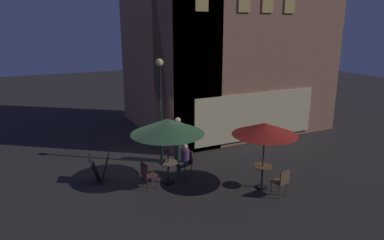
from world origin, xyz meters
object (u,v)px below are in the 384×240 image
Objects in this scene: cafe_chair_2 at (147,173)px; patron_standing_1 at (178,140)px; cafe_table_1 at (168,169)px; patron_seated_0 at (184,158)px; street_lamp_near_corner at (160,95)px; menu_sandwich_board at (100,168)px; patio_umbrella_1 at (168,126)px; cafe_chair_1 at (187,161)px; cafe_chair_0 at (282,180)px; patio_umbrella_0 at (265,129)px; cafe_table_0 at (262,173)px.

cafe_chair_2 is 0.51× the size of patron_standing_1.
patron_seated_0 is (0.68, 0.23, 0.18)m from cafe_table_1.
street_lamp_near_corner reaches higher than menu_sandwich_board.
patio_umbrella_1 is 1.69m from cafe_chair_1.
patron_seated_0 is (-2.08, 2.71, 0.14)m from cafe_chair_0.
cafe_table_0 is at bearing 135.00° from patio_umbrella_0.
cafe_chair_2 is at bearing 45.63° from cafe_chair_0.
cafe_table_1 is at bearing 146.92° from patio_umbrella_0.
patio_umbrella_1 reaches higher than menu_sandwich_board.
street_lamp_near_corner is at bearing 47.76° from cafe_chair_2.
cafe_chair_0 is at bearing -41.85° from cafe_table_1.
street_lamp_near_corner is 5.27× the size of cafe_table_0.
patio_umbrella_0 reaches higher than cafe_table_0.
cafe_chair_2 is 0.76× the size of patron_seated_0.
cafe_chair_1 is (-1.79, 1.98, -1.46)m from patio_umbrella_0.
patio_umbrella_0 is (2.61, -1.70, 1.50)m from cafe_table_1.
cafe_chair_0 is 0.98× the size of cafe_chair_1.
cafe_chair_2 is 2.54m from patron_standing_1.
menu_sandwich_board is 0.78× the size of patron_seated_0.
patron_standing_1 reaches higher than cafe_table_0.
cafe_chair_1 is at bearing 132.15° from patio_umbrella_0.
patron_seated_0 is 0.67× the size of patron_standing_1.
cafe_table_1 is at bearing 0.00° from cafe_chair_1.
patron_standing_1 is (1.06, 1.57, 0.40)m from cafe_table_1.
cafe_table_0 is 0.86× the size of cafe_chair_0.
patron_standing_1 reaches higher than menu_sandwich_board.
patio_umbrella_1 is at bearing 0.00° from patron_seated_0.
street_lamp_near_corner is 1.98m from patio_umbrella_1.
menu_sandwich_board is 2.78m from patio_umbrella_1.
street_lamp_near_corner is 4.41× the size of cafe_chair_1.
cafe_chair_0 is 0.74× the size of patron_seated_0.
cafe_chair_1 is 0.51× the size of patron_standing_1.
cafe_table_0 is at bearing -33.08° from cafe_table_1.
patio_umbrella_0 is at bearing -112.53° from patron_standing_1.
menu_sandwich_board is 2.34m from cafe_table_1.
patron_standing_1 is at bearing 55.86° from patio_umbrella_1.
patron_standing_1 is at bearing -119.23° from cafe_chair_1.
menu_sandwich_board is 1.03× the size of cafe_chair_2.
patron_seated_0 is at bearing 0.00° from cafe_chair_1.
cafe_chair_2 is (-3.41, 1.58, -1.45)m from patio_umbrella_0.
cafe_chair_0 is (4.82, -3.60, 0.06)m from menu_sandwich_board.
patron_standing_1 reaches higher than cafe_chair_2.
patron_seated_0 is at bearing 18.62° from patio_umbrella_1.
cafe_chair_1 is 0.20m from patron_seated_0.
cafe_chair_2 is (-3.41, 1.58, 0.05)m from cafe_table_0.
cafe_chair_2 is at bearing 155.22° from cafe_table_0.
cafe_chair_1 reaches higher than cafe_table_0.
cafe_table_0 is at bearing -58.37° from street_lamp_near_corner.
cafe_chair_1 is 0.76× the size of patron_seated_0.
menu_sandwich_board is 1.26× the size of cafe_table_1.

